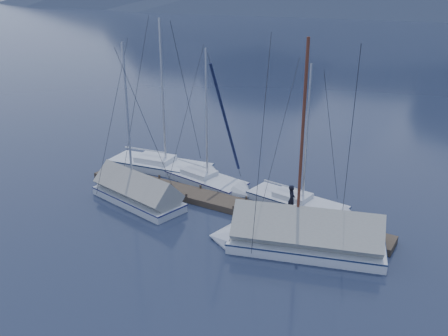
{
  "coord_description": "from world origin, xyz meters",
  "views": [
    {
      "loc": [
        12.08,
        -18.01,
        11.08
      ],
      "look_at": [
        0.0,
        2.0,
        2.2
      ],
      "focal_mm": 38.0,
      "sensor_mm": 36.0,
      "label": 1
    }
  ],
  "objects_px": {
    "sailboat_open_left": "(174,168)",
    "sailboat_open_right": "(310,207)",
    "person": "(292,199)",
    "sailboat_open_mid": "(213,183)",
    "sailboat_covered_far": "(132,192)",
    "sailboat_covered_near": "(292,238)"
  },
  "relations": [
    {
      "from": "sailboat_open_left",
      "to": "sailboat_open_right",
      "type": "relative_size",
      "value": 1.23
    },
    {
      "from": "sailboat_open_left",
      "to": "sailboat_open_right",
      "type": "height_order",
      "value": "sailboat_open_left"
    },
    {
      "from": "person",
      "to": "sailboat_open_mid",
      "type": "bearing_deg",
      "value": 50.86
    },
    {
      "from": "sailboat_covered_far",
      "to": "sailboat_open_left",
      "type": "bearing_deg",
      "value": 98.39
    },
    {
      "from": "sailboat_open_right",
      "to": "sailboat_open_mid",
      "type": "bearing_deg",
      "value": 178.96
    },
    {
      "from": "sailboat_open_left",
      "to": "sailboat_open_mid",
      "type": "relative_size",
      "value": 1.18
    },
    {
      "from": "sailboat_open_left",
      "to": "sailboat_covered_near",
      "type": "bearing_deg",
      "value": -25.79
    },
    {
      "from": "sailboat_open_mid",
      "to": "person",
      "type": "xyz_separation_m",
      "value": [
        5.76,
        -1.67,
        0.95
      ]
    },
    {
      "from": "sailboat_covered_far",
      "to": "person",
      "type": "xyz_separation_m",
      "value": [
        8.53,
        2.42,
        0.64
      ]
    },
    {
      "from": "sailboat_open_left",
      "to": "sailboat_covered_near",
      "type": "xyz_separation_m",
      "value": [
        10.48,
        -5.06,
        0.33
      ]
    },
    {
      "from": "sailboat_open_left",
      "to": "sailboat_open_mid",
      "type": "bearing_deg",
      "value": -11.38
    },
    {
      "from": "sailboat_open_mid",
      "to": "sailboat_covered_near",
      "type": "xyz_separation_m",
      "value": [
        7.0,
        -4.36,
        0.36
      ]
    },
    {
      "from": "sailboat_open_mid",
      "to": "person",
      "type": "height_order",
      "value": "sailboat_open_mid"
    },
    {
      "from": "sailboat_covered_near",
      "to": "sailboat_open_right",
      "type": "bearing_deg",
      "value": 100.86
    },
    {
      "from": "sailboat_open_mid",
      "to": "sailboat_open_left",
      "type": "bearing_deg",
      "value": 168.62
    },
    {
      "from": "sailboat_open_right",
      "to": "person",
      "type": "distance_m",
      "value": 1.88
    },
    {
      "from": "sailboat_open_left",
      "to": "sailboat_open_mid",
      "type": "height_order",
      "value": "sailboat_open_left"
    },
    {
      "from": "sailboat_open_mid",
      "to": "sailboat_open_right",
      "type": "bearing_deg",
      "value": -1.04
    },
    {
      "from": "person",
      "to": "sailboat_covered_far",
      "type": "bearing_deg",
      "value": 82.87
    },
    {
      "from": "sailboat_covered_near",
      "to": "sailboat_covered_far",
      "type": "xyz_separation_m",
      "value": [
        -9.77,
        0.27,
        -0.05
      ]
    },
    {
      "from": "sailboat_covered_near",
      "to": "sailboat_open_left",
      "type": "bearing_deg",
      "value": 154.21
    },
    {
      "from": "sailboat_open_left",
      "to": "person",
      "type": "height_order",
      "value": "sailboat_open_left"
    }
  ]
}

